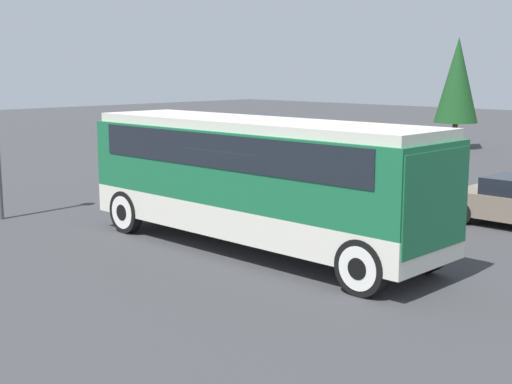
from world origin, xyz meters
TOP-DOWN VIEW (x-y plane):
  - ground_plane at (0.00, 0.00)m, footprint 120.00×120.00m
  - tour_bus at (0.10, -0.00)m, footprint 9.66×2.54m
  - parked_car_near at (-4.68, 6.34)m, footprint 4.02×1.96m
  - tree_center at (-7.62, 23.26)m, footprint 2.33×2.33m

SIDE VIEW (x-z plane):
  - ground_plane at x=0.00m, z-range 0.00..0.00m
  - parked_car_near at x=-4.68m, z-range 0.00..1.40m
  - tour_bus at x=0.10m, z-range 0.33..3.47m
  - tree_center at x=-7.62m, z-range 0.69..6.66m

